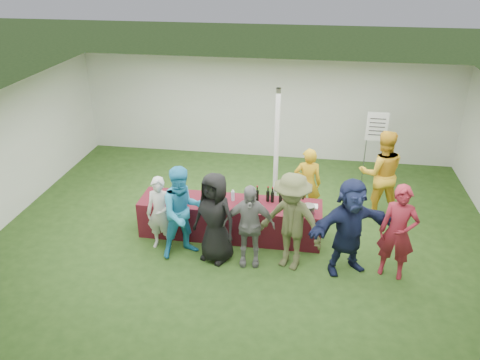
% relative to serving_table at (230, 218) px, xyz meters
% --- Properties ---
extents(ground, '(60.00, 60.00, 0.00)m').
position_rel_serving_table_xyz_m(ground, '(0.28, 0.16, -0.38)').
color(ground, '#284719').
rests_on(ground, ground).
extents(tent, '(10.00, 10.00, 10.00)m').
position_rel_serving_table_xyz_m(tent, '(0.78, 1.36, 0.98)').
color(tent, white).
rests_on(tent, ground).
extents(serving_table, '(3.60, 0.80, 0.75)m').
position_rel_serving_table_xyz_m(serving_table, '(0.00, 0.00, 0.00)').
color(serving_table, '#541418').
rests_on(serving_table, ground).
extents(wine_bottles, '(0.85, 0.13, 0.32)m').
position_rel_serving_table_xyz_m(wine_bottles, '(0.70, 0.14, 0.50)').
color(wine_bottles, black).
rests_on(wine_bottles, serving_table).
extents(wine_glasses, '(1.18, 0.10, 0.16)m').
position_rel_serving_table_xyz_m(wine_glasses, '(-0.90, -0.28, 0.49)').
color(wine_glasses, silver).
rests_on(wine_glasses, serving_table).
extents(water_bottle, '(0.07, 0.07, 0.23)m').
position_rel_serving_table_xyz_m(water_bottle, '(0.05, 0.08, 0.48)').
color(water_bottle, silver).
rests_on(water_bottle, serving_table).
extents(bar_towel, '(0.25, 0.18, 0.03)m').
position_rel_serving_table_xyz_m(bar_towel, '(1.59, 0.05, 0.39)').
color(bar_towel, white).
rests_on(bar_towel, serving_table).
extents(dump_bucket, '(0.23, 0.23, 0.18)m').
position_rel_serving_table_xyz_m(dump_bucket, '(1.53, -0.22, 0.46)').
color(dump_bucket, slate).
rests_on(dump_bucket, serving_table).
extents(wine_list_sign, '(0.50, 0.03, 1.80)m').
position_rel_serving_table_xyz_m(wine_list_sign, '(3.03, 2.91, 0.94)').
color(wine_list_sign, slate).
rests_on(wine_list_sign, ground).
extents(staff_pourer, '(0.60, 0.42, 1.59)m').
position_rel_serving_table_xyz_m(staff_pourer, '(1.48, 0.96, 0.42)').
color(staff_pourer, gold).
rests_on(staff_pourer, ground).
extents(staff_back, '(0.99, 0.81, 1.91)m').
position_rel_serving_table_xyz_m(staff_back, '(3.01, 1.37, 0.58)').
color(staff_back, gold).
rests_on(staff_back, ground).
extents(customer_0, '(0.56, 0.38, 1.48)m').
position_rel_serving_table_xyz_m(customer_0, '(-1.22, -0.63, 0.37)').
color(customer_0, beige).
rests_on(customer_0, ground).
extents(customer_1, '(1.10, 1.05, 1.80)m').
position_rel_serving_table_xyz_m(customer_1, '(-0.73, -0.77, 0.52)').
color(customer_1, '#268EC0').
rests_on(customer_1, ground).
extents(customer_2, '(1.00, 0.84, 1.74)m').
position_rel_serving_table_xyz_m(customer_2, '(-0.13, -0.83, 0.49)').
color(customer_2, black).
rests_on(customer_2, ground).
extents(customer_3, '(0.96, 0.47, 1.59)m').
position_rel_serving_table_xyz_m(customer_3, '(0.50, -0.88, 0.42)').
color(customer_3, slate).
rests_on(customer_3, ground).
extents(customer_4, '(1.37, 1.11, 1.85)m').
position_rel_serving_table_xyz_m(customer_4, '(1.24, -0.86, 0.55)').
color(customer_4, '#4D512E').
rests_on(customer_4, ground).
extents(customer_5, '(1.74, 1.21, 1.80)m').
position_rel_serving_table_xyz_m(customer_5, '(2.25, -0.82, 0.53)').
color(customer_5, '#181F43').
rests_on(customer_5, ground).
extents(customer_6, '(0.73, 0.57, 1.75)m').
position_rel_serving_table_xyz_m(customer_6, '(3.06, -0.84, 0.50)').
color(customer_6, maroon).
rests_on(customer_6, ground).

